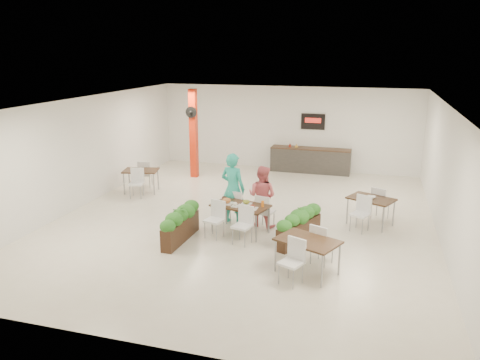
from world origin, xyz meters
name	(u,v)px	position (x,y,z in m)	size (l,w,h in m)	color
ground	(245,219)	(0.00, 0.00, 0.00)	(12.00, 12.00, 0.00)	beige
room_shell	(245,148)	(0.00, 0.00, 2.01)	(10.10, 12.10, 3.22)	white
red_column	(194,133)	(-3.00, 3.79, 1.64)	(0.40, 0.41, 3.20)	red
service_counter	(310,160)	(1.00, 5.65, 0.49)	(3.00, 0.64, 2.20)	#2B2826
main_table	(240,209)	(0.15, -1.03, 0.64)	(1.58, 1.87, 0.92)	#321C10
diner_man	(233,188)	(-0.24, -0.37, 0.96)	(0.70, 0.46, 1.92)	#29B49F
diner_woman	(262,196)	(0.56, -0.37, 0.82)	(0.80, 0.62, 1.64)	#E1646C
planter_left	(180,222)	(-1.10, -1.93, 0.49)	(0.45, 1.73, 0.90)	black
planter_right	(299,224)	(1.70, -1.24, 0.48)	(0.90, 1.62, 0.89)	black
side_table_a	(141,174)	(-3.96, 1.49, 0.62)	(1.24, 1.67, 0.92)	#321C10
side_table_b	(371,203)	(3.32, 0.48, 0.62)	(1.35, 1.65, 0.92)	#321C10
side_table_c	(308,245)	(2.12, -2.80, 0.63)	(1.46, 1.65, 0.92)	#321C10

